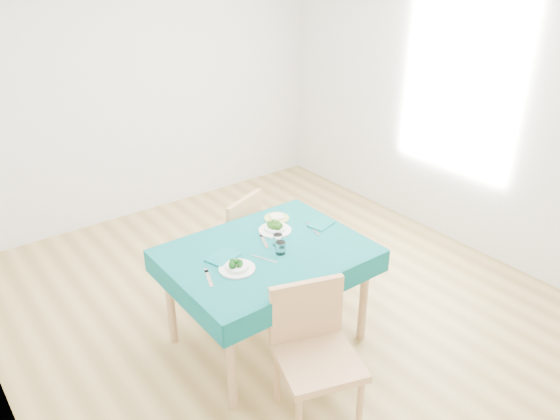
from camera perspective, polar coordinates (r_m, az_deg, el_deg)
room_shell at (r=3.81m, az=-0.00°, el=6.71°), size 4.02×4.52×2.73m
table at (r=3.89m, az=-1.33°, el=-9.03°), size 1.33×1.01×0.76m
chair_near at (r=3.21m, az=4.12°, el=-13.54°), size 0.60×0.63×1.15m
chair_far at (r=4.44m, az=-5.73°, el=-1.76°), size 0.58×0.60×1.09m
bowl_near at (r=3.47m, az=-4.52°, el=-5.73°), size 0.23×0.23×0.07m
bowl_far at (r=3.90m, az=-0.53°, el=-1.74°), size 0.24×0.24×0.07m
fork_near at (r=3.42m, az=-7.44°, el=-7.10°), size 0.09×0.19×0.00m
knife_near at (r=3.58m, az=-1.65°, el=-5.13°), size 0.09×0.18×0.00m
fork_far at (r=3.78m, az=-1.67°, el=-3.29°), size 0.09×0.18×0.00m
knife_far at (r=3.95m, az=3.44°, el=-1.97°), size 0.07×0.22×0.00m
napkin_near at (r=3.61m, az=-5.97°, el=-4.92°), size 0.25×0.21×0.01m
napkin_far at (r=4.01m, az=4.35°, el=-1.45°), size 0.22×0.18×0.01m
tumbler_center at (r=3.72m, az=-0.23°, el=-3.15°), size 0.06×0.06×0.08m
tumbler_side at (r=3.62m, az=0.05°, el=-3.98°), size 0.07×0.07×0.09m
side_plate at (r=4.08m, az=-0.34°, el=-0.85°), size 0.19×0.19×0.01m
bread_slice at (r=4.08m, az=-0.35°, el=-0.70°), size 0.12×0.12×0.01m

